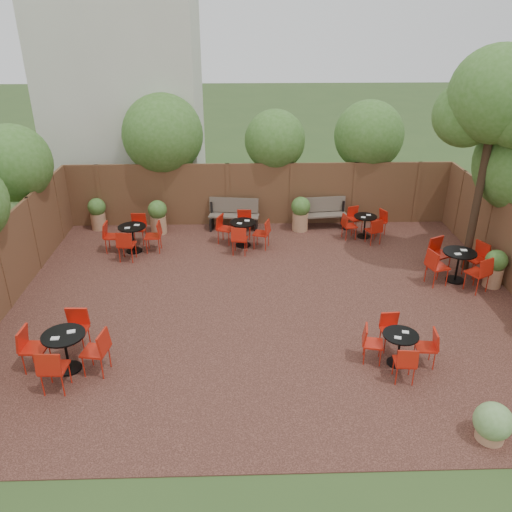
{
  "coord_description": "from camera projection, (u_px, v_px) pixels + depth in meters",
  "views": [
    {
      "loc": [
        -0.59,
        -10.55,
        6.3
      ],
      "look_at": [
        -0.25,
        0.5,
        1.0
      ],
      "focal_mm": 36.34,
      "sensor_mm": 36.0,
      "label": 1
    }
  ],
  "objects": [
    {
      "name": "ground",
      "position": [
        267.0,
        303.0,
        12.25
      ],
      "size": [
        80.0,
        80.0,
        0.0
      ],
      "primitive_type": "plane",
      "color": "#354F23",
      "rests_on": "ground"
    },
    {
      "name": "courtyard_paving",
      "position": [
        267.0,
        303.0,
        12.25
      ],
      "size": [
        12.0,
        10.0,
        0.02
      ],
      "primitive_type": "cube",
      "color": "#311A14",
      "rests_on": "ground"
    },
    {
      "name": "fence_back",
      "position": [
        260.0,
        194.0,
        16.32
      ],
      "size": [
        12.0,
        0.08,
        2.0
      ],
      "primitive_type": "cube",
      "color": "brown",
      "rests_on": "ground"
    },
    {
      "name": "fence_left",
      "position": [
        2.0,
        269.0,
        11.65
      ],
      "size": [
        0.08,
        10.0,
        2.0
      ],
      "primitive_type": "cube",
      "color": "brown",
      "rests_on": "ground"
    },
    {
      "name": "neighbour_building",
      "position": [
        125.0,
        83.0,
        17.61
      ],
      "size": [
        5.0,
        4.0,
        8.0
      ],
      "primitive_type": "cube",
      "color": "beige",
      "rests_on": "ground"
    },
    {
      "name": "overhang_foliage",
      "position": [
        228.0,
        160.0,
        13.69
      ],
      "size": [
        15.69,
        10.57,
        2.56
      ],
      "color": "#376220",
      "rests_on": "ground"
    },
    {
      "name": "courtyard_tree",
      "position": [
        496.0,
        103.0,
        12.02
      ],
      "size": [
        2.52,
        2.42,
        5.62
      ],
      "rotation": [
        0.0,
        0.0,
        0.37
      ],
      "color": "black",
      "rests_on": "courtyard_paving"
    },
    {
      "name": "park_bench_left",
      "position": [
        234.0,
        213.0,
        16.18
      ],
      "size": [
        1.59,
        0.71,
        0.95
      ],
      "rotation": [
        0.0,
        0.0,
        -0.14
      ],
      "color": "brown",
      "rests_on": "courtyard_paving"
    },
    {
      "name": "park_bench_right",
      "position": [
        322.0,
        212.0,
        16.26
      ],
      "size": [
        1.58,
        0.66,
        0.95
      ],
      "rotation": [
        0.0,
        0.0,
        0.11
      ],
      "color": "brown",
      "rests_on": "courtyard_paving"
    },
    {
      "name": "bistro_tables",
      "position": [
        272.0,
        267.0,
        12.92
      ],
      "size": [
        10.45,
        7.72,
        0.93
      ],
      "color": "black",
      "rests_on": "courtyard_paving"
    },
    {
      "name": "planters",
      "position": [
        246.0,
        223.0,
        15.27
      ],
      "size": [
        11.25,
        4.6,
        1.08
      ],
      "color": "#A67553",
      "rests_on": "courtyard_paving"
    }
  ]
}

